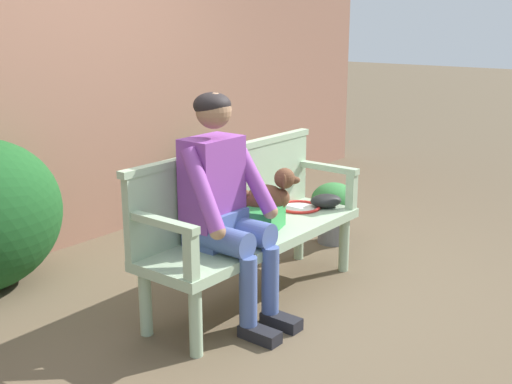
{
  "coord_description": "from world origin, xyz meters",
  "views": [
    {
      "loc": [
        -2.93,
        -2.3,
        1.71
      ],
      "look_at": [
        0.0,
        0.0,
        0.7
      ],
      "focal_mm": 45.09,
      "sensor_mm": 36.0,
      "label": 1
    }
  ],
  "objects_px": {
    "baseball_glove": "(326,201)",
    "garden_bench": "(256,241)",
    "sports_bag": "(263,218)",
    "dog_on_bench": "(271,197)",
    "potted_plant": "(334,208)",
    "tennis_racket": "(295,207)",
    "person_seated": "(223,200)"
  },
  "relations": [
    {
      "from": "garden_bench",
      "to": "potted_plant",
      "type": "distance_m",
      "value": 1.22
    },
    {
      "from": "dog_on_bench",
      "to": "tennis_racket",
      "type": "bearing_deg",
      "value": 12.45
    },
    {
      "from": "person_seated",
      "to": "garden_bench",
      "type": "bearing_deg",
      "value": 2.22
    },
    {
      "from": "dog_on_bench",
      "to": "baseball_glove",
      "type": "bearing_deg",
      "value": -6.5
    },
    {
      "from": "baseball_glove",
      "to": "person_seated",
      "type": "bearing_deg",
      "value": -150.03
    },
    {
      "from": "garden_bench",
      "to": "dog_on_bench",
      "type": "xyz_separation_m",
      "value": [
        0.16,
        0.01,
        0.24
      ]
    },
    {
      "from": "person_seated",
      "to": "sports_bag",
      "type": "relative_size",
      "value": 4.7
    },
    {
      "from": "person_seated",
      "to": "baseball_glove",
      "type": "bearing_deg",
      "value": -2.39
    },
    {
      "from": "tennis_racket",
      "to": "baseball_glove",
      "type": "bearing_deg",
      "value": -44.88
    },
    {
      "from": "person_seated",
      "to": "baseball_glove",
      "type": "distance_m",
      "value": 1.05
    },
    {
      "from": "tennis_racket",
      "to": "potted_plant",
      "type": "height_order",
      "value": "potted_plant"
    },
    {
      "from": "potted_plant",
      "to": "sports_bag",
      "type": "bearing_deg",
      "value": -170.62
    },
    {
      "from": "person_seated",
      "to": "tennis_racket",
      "type": "bearing_deg",
      "value": 7.1
    },
    {
      "from": "potted_plant",
      "to": "dog_on_bench",
      "type": "bearing_deg",
      "value": -170.71
    },
    {
      "from": "person_seated",
      "to": "potted_plant",
      "type": "height_order",
      "value": "person_seated"
    },
    {
      "from": "dog_on_bench",
      "to": "sports_bag",
      "type": "xyz_separation_m",
      "value": [
        -0.1,
        -0.02,
        -0.11
      ]
    },
    {
      "from": "tennis_racket",
      "to": "baseball_glove",
      "type": "distance_m",
      "value": 0.22
    },
    {
      "from": "garden_bench",
      "to": "sports_bag",
      "type": "height_order",
      "value": "sports_bag"
    },
    {
      "from": "sports_bag",
      "to": "potted_plant",
      "type": "bearing_deg",
      "value": 9.38
    },
    {
      "from": "dog_on_bench",
      "to": "potted_plant",
      "type": "bearing_deg",
      "value": 9.29
    },
    {
      "from": "garden_bench",
      "to": "potted_plant",
      "type": "xyz_separation_m",
      "value": [
        1.2,
        0.18,
        -0.11
      ]
    },
    {
      "from": "garden_bench",
      "to": "dog_on_bench",
      "type": "distance_m",
      "value": 0.29
    },
    {
      "from": "garden_bench",
      "to": "dog_on_bench",
      "type": "relative_size",
      "value": 4.51
    },
    {
      "from": "sports_bag",
      "to": "baseball_glove",
      "type": "bearing_deg",
      "value": -3.96
    },
    {
      "from": "dog_on_bench",
      "to": "potted_plant",
      "type": "relative_size",
      "value": 0.76
    },
    {
      "from": "garden_bench",
      "to": "tennis_racket",
      "type": "xyz_separation_m",
      "value": [
        0.56,
        0.1,
        0.07
      ]
    },
    {
      "from": "garden_bench",
      "to": "dog_on_bench",
      "type": "bearing_deg",
      "value": 2.89
    },
    {
      "from": "garden_bench",
      "to": "potted_plant",
      "type": "relative_size",
      "value": 3.45
    },
    {
      "from": "baseball_glove",
      "to": "tennis_racket",
      "type": "bearing_deg",
      "value": 167.49
    },
    {
      "from": "baseball_glove",
      "to": "garden_bench",
      "type": "bearing_deg",
      "value": -152.05
    },
    {
      "from": "person_seated",
      "to": "dog_on_bench",
      "type": "bearing_deg",
      "value": 2.45
    },
    {
      "from": "sports_bag",
      "to": "dog_on_bench",
      "type": "bearing_deg",
      "value": 10.32
    }
  ]
}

